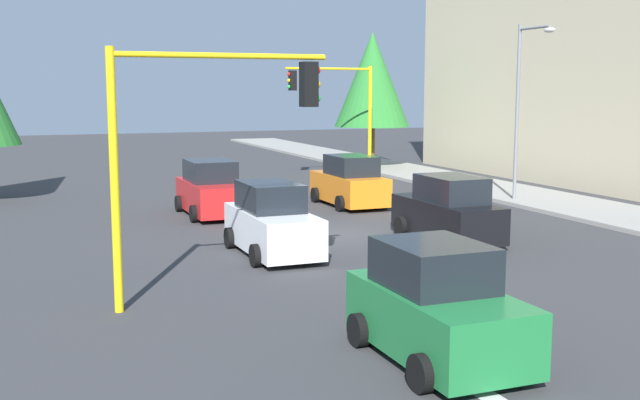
% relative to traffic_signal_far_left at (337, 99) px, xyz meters
% --- Properties ---
extents(ground_plane, '(120.00, 120.00, 0.00)m').
position_rel_traffic_signal_far_left_xyz_m(ground_plane, '(14.00, -5.69, -4.00)').
color(ground_plane, '#353538').
extents(sidewalk_kerb, '(80.00, 4.00, 0.15)m').
position_rel_traffic_signal_far_left_xyz_m(sidewalk_kerb, '(9.00, 4.81, -3.92)').
color(sidewalk_kerb, gray).
rests_on(sidewalk_kerb, ground).
extents(lane_arrow_near, '(2.40, 1.10, 1.10)m').
position_rel_traffic_signal_far_left_xyz_m(lane_arrow_near, '(25.51, -8.69, -3.99)').
color(lane_arrow_near, silver).
rests_on(lane_arrow_near, ground).
extents(apartment_block, '(22.48, 9.30, 15.12)m').
position_rel_traffic_signal_far_left_xyz_m(apartment_block, '(4.96, 12.81, 3.57)').
color(apartment_block, '#C6B793').
rests_on(apartment_block, ground).
extents(traffic_signal_far_left, '(0.36, 4.59, 5.65)m').
position_rel_traffic_signal_far_left_xyz_m(traffic_signal_far_left, '(0.00, 0.00, 0.00)').
color(traffic_signal_far_left, yellow).
rests_on(traffic_signal_far_left, ground).
extents(traffic_signal_near_right, '(0.36, 4.59, 5.33)m').
position_rel_traffic_signal_far_left_xyz_m(traffic_signal_near_right, '(20.00, -11.33, -0.21)').
color(traffic_signal_near_right, yellow).
rests_on(traffic_signal_near_right, ground).
extents(street_lamp_curbside, '(2.15, 0.28, 7.00)m').
position_rel_traffic_signal_far_left_xyz_m(street_lamp_curbside, '(10.39, 3.51, 0.35)').
color(street_lamp_curbside, slate).
rests_on(street_lamp_curbside, ground).
extents(tree_roadside_far, '(4.20, 4.20, 7.67)m').
position_rel_traffic_signal_far_left_xyz_m(tree_roadside_far, '(-4.00, 3.81, 1.03)').
color(tree_roadside_far, brown).
rests_on(tree_roadside_far, ground).
extents(car_white, '(4.12, 1.94, 1.98)m').
position_rel_traffic_signal_far_left_xyz_m(car_white, '(15.84, -8.57, -3.10)').
color(car_white, white).
rests_on(car_white, ground).
extents(car_orange, '(4.13, 2.02, 1.98)m').
position_rel_traffic_signal_far_left_xyz_m(car_orange, '(8.34, -2.97, -3.10)').
color(car_orange, orange).
rests_on(car_orange, ground).
extents(car_green, '(3.65, 2.06, 1.98)m').
position_rel_traffic_signal_far_left_xyz_m(car_green, '(24.85, -8.62, -3.10)').
color(car_green, '#1E7238').
rests_on(car_green, ground).
extents(car_black, '(4.14, 1.93, 1.98)m').
position_rel_traffic_signal_far_left_xyz_m(car_black, '(15.97, -3.12, -3.10)').
color(car_black, black).
rests_on(car_black, ground).
extents(car_red, '(4.15, 2.10, 1.98)m').
position_rel_traffic_signal_far_left_xyz_m(car_red, '(8.61, -8.50, -3.10)').
color(car_red, red).
rests_on(car_red, ground).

